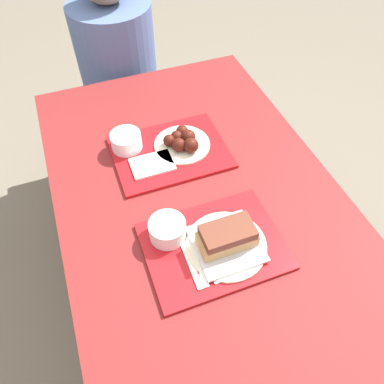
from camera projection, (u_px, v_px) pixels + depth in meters
name	position (u px, v px, depth m)	size (l,w,h in m)	color
ground_plane	(199.00, 299.00, 1.72)	(12.00, 12.00, 0.00)	#706656
picnic_table	(202.00, 220.00, 1.23)	(0.87, 1.48, 0.73)	maroon
picnic_bench_far	(136.00, 108.00, 1.99)	(0.83, 0.28, 0.47)	maroon
tray_near	(214.00, 246.00, 1.05)	(0.38, 0.29, 0.01)	#B21419
tray_far	(170.00, 152.00, 1.29)	(0.38, 0.29, 0.01)	#B21419
bowl_coleslaw_near	(167.00, 229.00, 1.04)	(0.10, 0.10, 0.06)	white
brisket_sandwich_plate	(228.00, 240.00, 1.02)	(0.23, 0.23, 0.08)	beige
plastic_fork_near	(198.00, 259.00, 1.01)	(0.03, 0.17, 0.00)	white
plastic_knife_near	(205.00, 257.00, 1.02)	(0.02, 0.17, 0.00)	white
plastic_spoon_near	(190.00, 262.00, 1.01)	(0.02, 0.17, 0.00)	white
condiment_packet	(197.00, 229.00, 1.08)	(0.04, 0.03, 0.01)	teal
bowl_coleslaw_far	(126.00, 140.00, 1.27)	(0.10, 0.10, 0.06)	white
wings_plate_far	(182.00, 141.00, 1.28)	(0.19, 0.19, 0.06)	beige
napkin_far	(152.00, 164.00, 1.24)	(0.14, 0.10, 0.01)	white
person_seated_across	(115.00, 48.00, 1.70)	(0.36, 0.36, 0.68)	#4C6093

